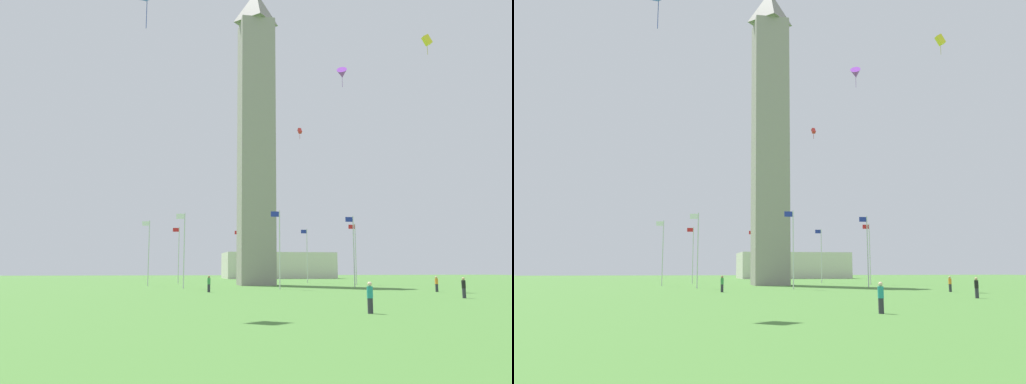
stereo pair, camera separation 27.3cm
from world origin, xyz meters
TOP-DOWN VIEW (x-y plane):
  - ground_plane at (0.00, 0.00)m, footprint 260.00×260.00m
  - obelisk_monument at (0.00, 0.00)m, footprint 5.14×5.14m
  - flagpole_n at (15.72, 0.00)m, footprint 1.12×0.14m
  - flagpole_ne at (11.13, 11.08)m, footprint 1.12×0.14m
  - flagpole_e at (0.05, 15.66)m, footprint 1.12×0.14m
  - flagpole_se at (-11.02, 11.08)m, footprint 1.12×0.14m
  - flagpole_s at (-15.61, 0.00)m, footprint 1.12×0.14m
  - flagpole_sw at (-11.02, -11.08)m, footprint 1.12×0.14m
  - flagpole_w at (0.05, -15.66)m, footprint 1.12×0.14m
  - flagpole_nw at (11.13, -11.08)m, footprint 1.12×0.14m
  - person_teal_shirt at (2.71, 48.66)m, footprint 0.32×0.32m
  - person_green_shirt at (8.90, 21.83)m, footprint 0.32×0.32m
  - person_black_shirt at (-10.54, 36.46)m, footprint 0.32×0.32m
  - person_orange_shirt at (-14.54, 25.29)m, footprint 0.32×0.32m
  - kite_purple_delta at (-8.00, 16.69)m, footprint 1.87×2.08m
  - kite_yellow_box at (-12.45, 29.58)m, footprint 1.01×0.61m
  - kite_red_box at (-4.01, 10.81)m, footprint 0.50×0.79m
  - distant_building at (-15.95, -55.98)m, footprint 27.97×14.23m

SIDE VIEW (x-z plane):
  - ground_plane at x=0.00m, z-range 0.00..0.00m
  - person_orange_shirt at x=-14.54m, z-range -0.01..1.62m
  - person_teal_shirt at x=2.71m, z-range -0.01..1.65m
  - person_green_shirt at x=8.90m, z-range -0.01..1.67m
  - person_black_shirt at x=-10.54m, z-range -0.01..1.67m
  - distant_building at x=-15.95m, z-range 0.00..6.60m
  - flagpole_n at x=15.72m, z-range 0.40..9.72m
  - flagpole_ne at x=11.13m, z-range 0.40..9.72m
  - flagpole_e at x=0.05m, z-range 0.40..9.72m
  - flagpole_se at x=-11.02m, z-range 0.40..9.72m
  - flagpole_s at x=-15.61m, z-range 0.40..9.72m
  - flagpole_sw at x=-11.02m, z-range 0.40..9.72m
  - flagpole_w at x=0.05m, z-range 0.40..9.72m
  - flagpole_nw at x=11.13m, z-range 0.40..9.72m
  - kite_red_box at x=-4.01m, z-range 19.96..21.49m
  - obelisk_monument at x=0.00m, z-range 0.00..46.73m
  - kite_yellow_box at x=-12.45m, z-range 24.51..26.65m
  - kite_purple_delta at x=-8.00m, z-range 25.44..28.09m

